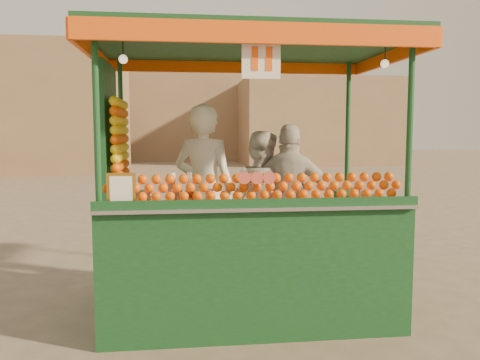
{
  "coord_description": "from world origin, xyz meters",
  "views": [
    {
      "loc": [
        -1.11,
        -4.83,
        1.89
      ],
      "look_at": [
        -0.52,
        0.07,
        1.41
      ],
      "focal_mm": 36.15,
      "sensor_mm": 36.0,
      "label": 1
    }
  ],
  "objects": [
    {
      "name": "ground",
      "position": [
        0.0,
        0.0,
        0.0
      ],
      "size": [
        90.0,
        90.0,
        0.0
      ],
      "primitive_type": "plane",
      "color": "brown",
      "rests_on": "ground"
    },
    {
      "name": "building_left",
      "position": [
        -9.0,
        20.0,
        3.0
      ],
      "size": [
        10.0,
        6.0,
        6.0
      ],
      "primitive_type": "cube",
      "color": "#8E7150",
      "rests_on": "ground"
    },
    {
      "name": "building_right",
      "position": [
        7.0,
        24.0,
        2.5
      ],
      "size": [
        9.0,
        6.0,
        5.0
      ],
      "primitive_type": "cube",
      "color": "#8E7150",
      "rests_on": "ground"
    },
    {
      "name": "building_center",
      "position": [
        -2.0,
        30.0,
        3.5
      ],
      "size": [
        14.0,
        7.0,
        7.0
      ],
      "primitive_type": "cube",
      "color": "#8E7150",
      "rests_on": "ground"
    },
    {
      "name": "juice_cart",
      "position": [
        -0.52,
        0.02,
        0.93
      ],
      "size": [
        3.13,
        2.03,
        2.84
      ],
      "color": "#103C17",
      "rests_on": "ground"
    },
    {
      "name": "vendor_left",
      "position": [
        -0.87,
        0.4,
        1.26
      ],
      "size": [
        0.81,
        0.69,
        1.87
      ],
      "rotation": [
        0.0,
        0.0,
        2.71
      ],
      "color": "white",
      "rests_on": "ground"
    },
    {
      "name": "vendor_middle",
      "position": [
        -0.23,
        0.59,
        1.12
      ],
      "size": [
        0.96,
        0.9,
        1.58
      ],
      "rotation": [
        0.0,
        0.0,
        2.62
      ],
      "color": "silver",
      "rests_on": "ground"
    },
    {
      "name": "vendor_right",
      "position": [
        0.09,
        0.43,
        1.16
      ],
      "size": [
        1.05,
        0.73,
        1.66
      ],
      "rotation": [
        0.0,
        0.0,
        2.78
      ],
      "color": "beige",
      "rests_on": "ground"
    }
  ]
}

